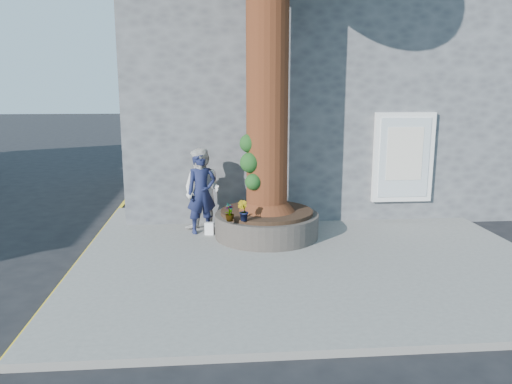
{
  "coord_description": "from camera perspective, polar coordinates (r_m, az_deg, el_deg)",
  "views": [
    {
      "loc": [
        -0.36,
        -8.68,
        3.38
      ],
      "look_at": [
        0.51,
        1.46,
        1.25
      ],
      "focal_mm": 35.0,
      "sensor_mm": 36.0,
      "label": 1
    }
  ],
  "objects": [
    {
      "name": "plant_d",
      "position": [
        11.87,
        1.88,
        -0.31
      ],
      "size": [
        0.4,
        0.39,
        0.33
      ],
      "primitive_type": "imported",
      "rotation": [
        0.0,
        0.0,
        5.62
      ],
      "color": "gray",
      "rests_on": "planter"
    },
    {
      "name": "yellow_line",
      "position": [
        10.6,
        -19.52,
        -7.46
      ],
      "size": [
        0.1,
        30.0,
        0.01
      ],
      "primitive_type": "cube",
      "color": "yellow",
      "rests_on": "ground"
    },
    {
      "name": "stone_shop",
      "position": [
        16.13,
        5.39,
        10.99
      ],
      "size": [
        10.3,
        8.3,
        6.3
      ],
      "color": "#4C4D51",
      "rests_on": "ground"
    },
    {
      "name": "plant_b",
      "position": [
        10.15,
        -1.5,
        -2.16
      ],
      "size": [
        0.32,
        0.32,
        0.42
      ],
      "primitive_type": "imported",
      "rotation": [
        0.0,
        0.0,
        2.42
      ],
      "color": "gray",
      "rests_on": "planter"
    },
    {
      "name": "man",
      "position": [
        11.34,
        -6.24,
        -0.08
      ],
      "size": [
        0.78,
        0.63,
        1.87
      ],
      "primitive_type": "imported",
      "rotation": [
        0.0,
        0.0,
        0.3
      ],
      "color": "#151B3C",
      "rests_on": "pavement"
    },
    {
      "name": "plant_a",
      "position": [
        10.3,
        -3.06,
        -2.2
      ],
      "size": [
        0.2,
        0.21,
        0.33
      ],
      "primitive_type": "imported",
      "rotation": [
        0.0,
        0.0,
        0.96
      ],
      "color": "gray",
      "rests_on": "planter"
    },
    {
      "name": "woman",
      "position": [
        11.38,
        -6.17,
        0.12
      ],
      "size": [
        1.19,
        1.13,
        1.93
      ],
      "primitive_type": "imported",
      "rotation": [
        0.0,
        0.0,
        -0.59
      ],
      "color": "beige",
      "rests_on": "pavement"
    },
    {
      "name": "pavement",
      "position": [
        10.4,
        5.68,
        -6.85
      ],
      "size": [
        9.0,
        8.0,
        0.12
      ],
      "primitive_type": "cube",
      "color": "slate",
      "rests_on": "ground"
    },
    {
      "name": "planter",
      "position": [
        11.15,
        1.23,
        -3.62
      ],
      "size": [
        2.3,
        2.3,
        0.6
      ],
      "color": "black",
      "rests_on": "pavement"
    },
    {
      "name": "ground",
      "position": [
        9.32,
        -2.41,
        -9.45
      ],
      "size": [
        120.0,
        120.0,
        0.0
      ],
      "primitive_type": "plane",
      "color": "black",
      "rests_on": "ground"
    },
    {
      "name": "shopping_bag",
      "position": [
        11.36,
        -5.36,
        -4.18
      ],
      "size": [
        0.22,
        0.15,
        0.28
      ],
      "primitive_type": "cube",
      "rotation": [
        0.0,
        0.0,
        -0.16
      ],
      "color": "white",
      "rests_on": "pavement"
    },
    {
      "name": "plant_c",
      "position": [
        10.15,
        -3.03,
        -2.41
      ],
      "size": [
        0.26,
        0.26,
        0.34
      ],
      "primitive_type": "imported",
      "rotation": [
        0.0,
        0.0,
        3.68
      ],
      "color": "gray",
      "rests_on": "planter"
    }
  ]
}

